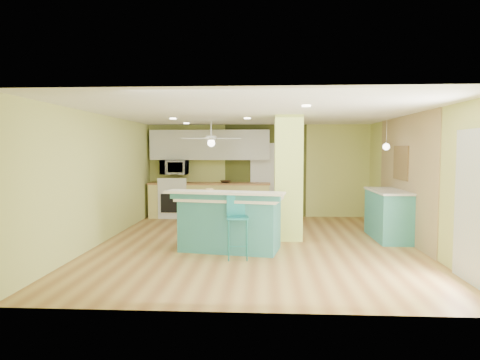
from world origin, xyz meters
The scene contains 23 objects.
floor centered at (0.00, 0.00, -0.01)m, with size 6.00×7.00×0.01m, color #946133.
ceiling centered at (0.00, 0.00, 2.50)m, with size 6.00×7.00×0.01m, color white.
wall_back centered at (0.00, 3.50, 1.25)m, with size 6.00×0.01×2.50m, color #C4CB6C.
wall_front centered at (0.00, -3.50, 1.25)m, with size 6.00×0.01×2.50m, color #C4CB6C.
wall_left centered at (-3.00, 0.00, 1.25)m, with size 0.01×7.00×2.50m, color #C4CB6C.
wall_right centered at (3.00, 0.00, 1.25)m, with size 0.01×7.00×2.50m, color #C4CB6C.
wood_panel centered at (2.99, 0.60, 1.25)m, with size 0.02×3.40×2.50m, color #997E57.
olive_accent centered at (0.20, 3.49, 1.25)m, with size 2.20×0.02×2.50m, color #474B1E.
interior_door centered at (0.20, 3.46, 1.00)m, with size 0.82×0.05×2.00m, color white.
french_door centered at (2.97, -2.30, 1.05)m, with size 0.04×1.08×2.10m, color silver.
column centered at (0.65, 0.50, 1.25)m, with size 0.55×0.55×2.50m, color #C7E068.
kitchen_run centered at (-1.30, 3.20, 0.47)m, with size 3.25×0.63×0.94m.
stove centered at (-2.25, 3.19, 0.46)m, with size 0.76×0.66×1.08m.
upper_cabinets centered at (-1.30, 3.32, 1.95)m, with size 3.20×0.34×0.80m, color silver.
microwave centered at (-2.25, 3.20, 1.35)m, with size 0.70×0.48×0.39m, color white.
ceiling_fan centered at (-1.10, 2.00, 2.08)m, with size 1.41×1.41×0.61m.
pendant_lamp centered at (2.65, 0.75, 1.88)m, with size 0.14×0.14×0.69m.
wall_decor centered at (2.96, 0.80, 1.55)m, with size 0.03×0.90×0.70m, color brown.
peninsula centered at (-0.45, -0.51, 0.51)m, with size 2.11×1.43×1.11m.
bar_stool centered at (-0.28, -1.07, 0.72)m, with size 0.39×0.39×1.08m.
side_counter centered at (2.70, 0.65, 0.50)m, with size 0.66×1.56×1.00m.
fruit_bowl centered at (-0.86, 3.15, 0.97)m, with size 0.28×0.28×0.07m, color #372616.
canister centered at (-0.81, -0.57, 1.04)m, with size 0.14×0.14×0.16m, color gold.
Camera 1 is at (0.16, -8.15, 1.81)m, focal length 32.00 mm.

